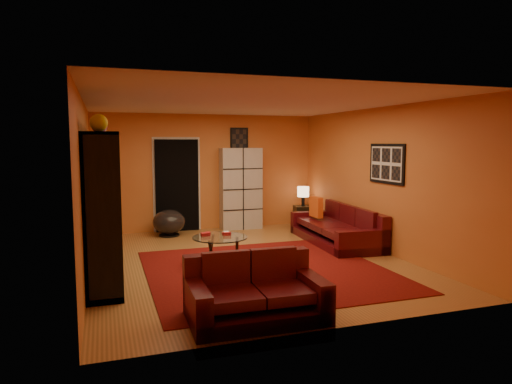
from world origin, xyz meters
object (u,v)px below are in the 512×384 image
object	(u,v)px
table_lamp	(303,192)
tv	(106,206)
entertainment_unit	(102,204)
side_table	(303,216)
storage_cabinet	(241,188)
coffee_table	(220,240)
sofa	(339,228)
loveseat	(254,293)
bowl_chair	(169,222)

from	to	relation	value
table_lamp	tv	bearing A→B (deg)	-151.13
entertainment_unit	side_table	xyz separation A→B (m)	(4.43, 2.49, -0.80)
storage_cabinet	coffee_table	bearing A→B (deg)	-111.74
tv	sofa	bearing A→B (deg)	-81.45
tv	coffee_table	world-z (taller)	tv
loveseat	table_lamp	xyz separation A→B (m)	(2.83, 4.91, 0.53)
coffee_table	side_table	size ratio (longest dim) A/B	1.78
tv	coffee_table	xyz separation A→B (m)	(1.73, -0.17, -0.60)
storage_cabinet	sofa	bearing A→B (deg)	-54.56
tv	bowl_chair	distance (m)	2.77
storage_cabinet	table_lamp	xyz separation A→B (m)	(1.43, -0.31, -0.11)
sofa	coffee_table	size ratio (longest dim) A/B	2.79
side_table	loveseat	bearing A→B (deg)	-119.97
storage_cabinet	bowl_chair	size ratio (longest dim) A/B	2.72
tv	bowl_chair	size ratio (longest dim) A/B	1.44
coffee_table	bowl_chair	xyz separation A→B (m)	(-0.47, 2.54, -0.11)
entertainment_unit	loveseat	xyz separation A→B (m)	(1.60, -2.42, -0.77)
storage_cabinet	side_table	distance (m)	1.61
coffee_table	bowl_chair	bearing A→B (deg)	100.55
coffee_table	table_lamp	xyz separation A→B (m)	(2.64, 2.59, 0.41)
loveseat	sofa	bearing A→B (deg)	-40.40
storage_cabinet	side_table	size ratio (longest dim) A/B	3.70
coffee_table	side_table	world-z (taller)	side_table
loveseat	bowl_chair	xyz separation A→B (m)	(-0.29, 4.86, 0.01)
sofa	bowl_chair	size ratio (longest dim) A/B	3.66
tv	side_table	xyz separation A→B (m)	(4.38, 2.41, -0.75)
side_table	sofa	bearing A→B (deg)	-90.35
coffee_table	sofa	bearing A→B (deg)	17.48
entertainment_unit	coffee_table	xyz separation A→B (m)	(1.78, -0.10, -0.64)
tv	storage_cabinet	size ratio (longest dim) A/B	0.53
entertainment_unit	table_lamp	distance (m)	5.09
entertainment_unit	side_table	distance (m)	5.14
sofa	side_table	size ratio (longest dim) A/B	4.98
sofa	table_lamp	xyz separation A→B (m)	(0.01, 1.76, 0.53)
storage_cabinet	bowl_chair	bearing A→B (deg)	-166.91
storage_cabinet	loveseat	bearing A→B (deg)	-104.00
entertainment_unit	bowl_chair	xyz separation A→B (m)	(1.31, 2.44, -0.75)
bowl_chair	table_lamp	world-z (taller)	table_lamp
loveseat	side_table	bearing A→B (deg)	-28.55
storage_cabinet	tv	bearing A→B (deg)	-136.24
tv	table_lamp	world-z (taller)	tv
entertainment_unit	sofa	size ratio (longest dim) A/B	1.21
storage_cabinet	side_table	bearing A→B (deg)	-11.26
storage_cabinet	side_table	xyz separation A→B (m)	(1.43, -0.31, -0.67)
coffee_table	table_lamp	bearing A→B (deg)	44.37
side_table	storage_cabinet	bearing A→B (deg)	167.68
tv	loveseat	distance (m)	3.02
coffee_table	table_lamp	size ratio (longest dim) A/B	1.98
sofa	bowl_chair	bearing A→B (deg)	154.65
storage_cabinet	entertainment_unit	bearing A→B (deg)	-135.94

